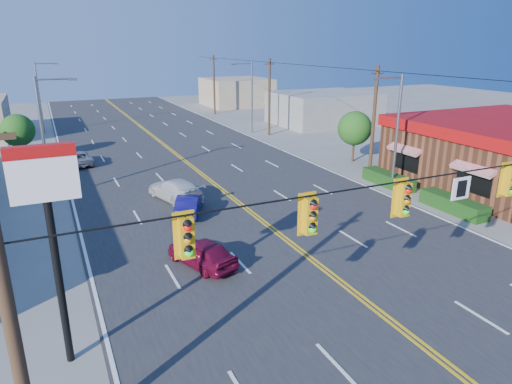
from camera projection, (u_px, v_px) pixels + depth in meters
name	position (u px, v px, depth m)	size (l,w,h in m)	color
ground	(414.00, 341.00, 15.97)	(160.00, 160.00, 0.00)	gray
road	(217.00, 186.00, 33.21)	(20.00, 120.00, 0.06)	#2D2D30
signal_span	(428.00, 211.00, 14.40)	(24.32, 0.34, 9.00)	#47301E
kfc	(508.00, 151.00, 33.54)	(16.30, 12.40, 4.70)	brown
pizza_hut_sign	(49.00, 212.00, 13.41)	(1.90, 0.30, 6.85)	black
streetlight_se	(395.00, 127.00, 30.96)	(2.55, 0.25, 8.00)	gray
streetlight_ne	(250.00, 94.00, 51.66)	(2.55, 0.25, 8.00)	gray
streetlight_sw	(46.00, 132.00, 29.23)	(2.55, 0.25, 8.00)	gray
streetlight_nw	(41.00, 94.00, 51.65)	(2.55, 0.25, 8.00)	gray
utility_pole_near	(374.00, 122.00, 35.07)	(0.28, 0.28, 8.40)	#47301E
utility_pole_mid	(269.00, 98.00, 50.59)	(0.28, 0.28, 8.40)	#47301E
utility_pole_far	(214.00, 85.00, 66.12)	(0.28, 0.28, 8.40)	#47301E
tree_kfc_rear	(355.00, 128.00, 39.43)	(2.94, 2.94, 4.41)	#47301E
tree_west	(18.00, 130.00, 39.23)	(2.80, 2.80, 4.20)	#47301E
bld_east_mid	(323.00, 108.00, 58.65)	(12.00, 10.00, 4.00)	gray
bld_east_far	(236.00, 92.00, 76.36)	(10.00, 10.00, 4.40)	tan
car_magenta	(202.00, 254.00, 21.10)	(1.55, 3.86, 1.31)	maroon
car_blue	(189.00, 205.00, 27.54)	(1.31, 3.75, 1.24)	#13105D
car_white	(175.00, 190.00, 30.09)	(1.95, 4.79, 1.39)	silver
car_silver	(78.00, 159.00, 38.83)	(1.94, 4.21, 1.17)	#A1A2A6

